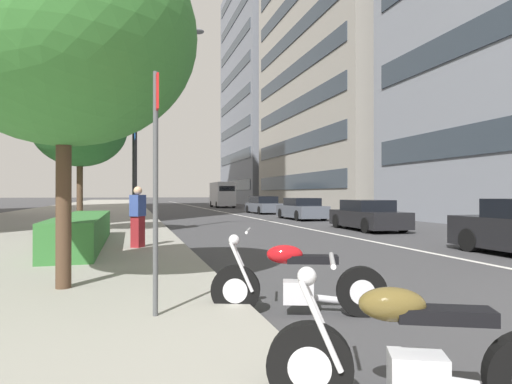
# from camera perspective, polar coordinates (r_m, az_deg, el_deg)

# --- Properties ---
(sidewalk_right_plaza) EXTENTS (160.00, 10.71, 0.15)m
(sidewalk_right_plaza) POSITION_cam_1_polar(r_m,az_deg,el_deg) (33.21, -22.64, -2.77)
(sidewalk_right_plaza) COLOR gray
(sidewalk_right_plaza) RESTS_ON ground
(lane_centre_stripe) EXTENTS (110.00, 0.16, 0.01)m
(lane_centre_stripe) POSITION_cam_1_polar(r_m,az_deg,el_deg) (38.72, -4.64, -2.54)
(lane_centre_stripe) COLOR silver
(lane_centre_stripe) RESTS_ON ground
(motorcycle_by_sign_pole) EXTENTS (1.01, 1.97, 1.09)m
(motorcycle_by_sign_pole) POSITION_cam_1_polar(r_m,az_deg,el_deg) (3.44, 19.77, -19.45)
(motorcycle_by_sign_pole) COLOR black
(motorcycle_by_sign_pole) RESTS_ON ground
(motorcycle_under_tarp) EXTENTS (0.91, 2.14, 1.09)m
(motorcycle_under_tarp) POSITION_cam_1_polar(r_m,az_deg,el_deg) (5.72, 5.22, -11.64)
(motorcycle_under_tarp) COLOR black
(motorcycle_under_tarp) RESTS_ON ground
(car_approaching_light) EXTENTS (4.36, 1.96, 1.29)m
(car_approaching_light) POSITION_cam_1_polar(r_m,az_deg,el_deg) (19.43, 14.29, -3.02)
(car_approaching_light) COLOR black
(car_approaching_light) RESTS_ON ground
(car_following_behind) EXTENTS (4.42, 1.83, 1.30)m
(car_following_behind) POSITION_cam_1_polar(r_m,az_deg,el_deg) (26.81, 5.93, -2.24)
(car_following_behind) COLOR #4C515B
(car_following_behind) RESTS_ON ground
(car_mid_block_traffic) EXTENTS (4.59, 1.97, 1.37)m
(car_mid_block_traffic) POSITION_cam_1_polar(r_m,az_deg,el_deg) (34.77, 0.95, -1.73)
(car_mid_block_traffic) COLOR #4C515B
(car_mid_block_traffic) RESTS_ON ground
(delivery_van_ahead) EXTENTS (5.77, 2.20, 2.88)m
(delivery_van_ahead) POSITION_cam_1_polar(r_m,az_deg,el_deg) (50.82, -4.40, -0.27)
(delivery_van_ahead) COLOR #B7B7BC
(delivery_van_ahead) RESTS_ON ground
(parking_sign_by_curb) EXTENTS (0.32, 0.06, 2.80)m
(parking_sign_by_curb) POSITION_cam_1_polar(r_m,az_deg,el_deg) (5.16, -12.85, 2.79)
(parking_sign_by_curb) COLOR #47494C
(parking_sign_by_curb) RESTS_ON sidewalk_right_plaza
(street_lamp_with_banners) EXTENTS (1.26, 2.78, 8.09)m
(street_lamp_with_banners) POSITION_cam_1_polar(r_m,az_deg,el_deg) (17.87, -14.11, 10.86)
(street_lamp_with_banners) COLOR #232326
(street_lamp_with_banners) RESTS_ON sidewalk_right_plaza
(clipped_hedge_bed) EXTENTS (6.87, 1.10, 0.82)m
(clipped_hedge_bed) POSITION_cam_1_polar(r_m,az_deg,el_deg) (12.78, -21.57, -4.66)
(clipped_hedge_bed) COLOR #337033
(clipped_hedge_bed) RESTS_ON sidewalk_right_plaza
(street_tree_near_plaza_corner) EXTENTS (3.93, 3.93, 5.45)m
(street_tree_near_plaza_corner) POSITION_cam_1_polar(r_m,az_deg,el_deg) (7.49, -23.64, 18.29)
(street_tree_near_plaza_corner) COLOR #473323
(street_tree_near_plaza_corner) RESTS_ON sidewalk_right_plaza
(street_tree_mid_sidewalk) EXTENTS (3.38, 3.38, 5.27)m
(street_tree_mid_sidewalk) POSITION_cam_1_polar(r_m,az_deg,el_deg) (17.51, -21.87, 7.74)
(street_tree_mid_sidewalk) COLOR #473323
(street_tree_mid_sidewalk) RESTS_ON sidewalk_right_plaza
(pedestrian_on_plaza) EXTENTS (0.48, 0.43, 1.59)m
(pedestrian_on_plaza) POSITION_cam_1_polar(r_m,az_deg,el_deg) (11.92, -15.07, -3.11)
(pedestrian_on_plaza) COLOR maroon
(pedestrian_on_plaza) RESTS_ON sidewalk_right_plaza
(office_tower_near_left) EXTENTS (25.05, 18.35, 34.35)m
(office_tower_near_left) POSITION_cam_1_polar(r_m,az_deg,el_deg) (50.45, 15.16, 17.80)
(office_tower_near_left) COLOR gray
(office_tower_near_left) RESTS_ON ground
(office_tower_far_left_down_avenue) EXTENTS (21.99, 16.65, 35.95)m
(office_tower_far_left_down_avenue) POSITION_cam_1_polar(r_m,az_deg,el_deg) (73.56, 3.59, 12.65)
(office_tower_far_left_down_avenue) COLOR slate
(office_tower_far_left_down_avenue) RESTS_ON ground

